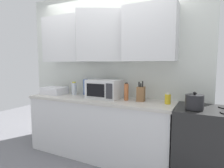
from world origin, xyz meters
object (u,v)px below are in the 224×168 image
object	(u,v)px
kettle	(194,102)
bottle_clear_tall	(74,88)
dish_rack	(54,91)
knife_block	(141,94)
microwave	(104,89)
bottle_spice_jar	(126,92)
stove_range	(209,146)
bottle_yellow_mustard	(168,99)
bottle_blue_cleaner	(86,87)

from	to	relation	value
kettle	bottle_clear_tall	size ratio (longest dim) A/B	0.90
dish_rack	knife_block	distance (m)	1.52
microwave	bottle_spice_jar	distance (m)	0.36
microwave	knife_block	xyz separation A→B (m)	(0.56, 0.02, -0.04)
microwave	knife_block	bearing A→B (deg)	2.10
microwave	dish_rack	distance (m)	0.96
stove_range	microwave	xyz separation A→B (m)	(-1.42, 0.06, 0.59)
stove_range	kettle	xyz separation A→B (m)	(-0.17, -0.14, 0.54)
knife_block	bottle_clear_tall	bearing A→B (deg)	178.33
knife_block	stove_range	bearing A→B (deg)	-5.52
bottle_yellow_mustard	bottle_clear_tall	xyz separation A→B (m)	(-1.54, 0.06, 0.04)
kettle	bottle_yellow_mustard	distance (m)	0.38
knife_block	kettle	bearing A→B (deg)	-17.92
kettle	bottle_clear_tall	xyz separation A→B (m)	(-1.86, 0.26, 0.01)
dish_rack	stove_range	bearing A→B (deg)	-0.48
stove_range	kettle	world-z (taller)	kettle
microwave	bottle_spice_jar	xyz separation A→B (m)	(0.36, -0.01, -0.02)
dish_rack	microwave	bearing A→B (deg)	2.54
knife_block	bottle_spice_jar	distance (m)	0.21
bottle_blue_cleaner	kettle	bearing A→B (deg)	-12.06
bottle_yellow_mustard	microwave	bearing A→B (deg)	179.91
kettle	microwave	distance (m)	1.27
microwave	dish_rack	world-z (taller)	microwave
dish_rack	bottle_yellow_mustard	xyz separation A→B (m)	(1.89, 0.04, 0.01)
dish_rack	bottle_spice_jar	bearing A→B (deg)	1.44
bottle_spice_jar	bottle_clear_tall	xyz separation A→B (m)	(-0.97, 0.06, -0.02)
knife_block	dish_rack	bearing A→B (deg)	-177.62
bottle_blue_cleaner	bottle_spice_jar	world-z (taller)	bottle_blue_cleaner
stove_range	bottle_spice_jar	bearing A→B (deg)	177.15
microwave	bottle_yellow_mustard	world-z (taller)	microwave
bottle_yellow_mustard	bottle_clear_tall	size ratio (longest dim) A/B	0.64
bottle_yellow_mustard	bottle_spice_jar	bearing A→B (deg)	-179.19
dish_rack	knife_block	xyz separation A→B (m)	(1.52, 0.06, 0.04)
microwave	bottle_blue_cleaner	bearing A→B (deg)	160.24
stove_range	knife_block	bearing A→B (deg)	174.48
kettle	knife_block	xyz separation A→B (m)	(-0.69, 0.22, 0.01)
kettle	bottle_yellow_mustard	world-z (taller)	kettle
bottle_blue_cleaner	microwave	bearing A→B (deg)	-19.76
bottle_spice_jar	knife_block	bearing A→B (deg)	8.35
knife_block	bottle_blue_cleaner	distance (m)	1.02
dish_rack	kettle	bearing A→B (deg)	-4.14
stove_range	knife_block	distance (m)	1.02
kettle	bottle_blue_cleaner	distance (m)	1.74
microwave	kettle	bearing A→B (deg)	-9.17
dish_rack	bottle_blue_cleaner	xyz separation A→B (m)	(0.51, 0.20, 0.07)
microwave	bottle_yellow_mustard	size ratio (longest dim) A/B	3.42
bottle_blue_cleaner	bottle_spice_jar	size ratio (longest dim) A/B	1.11
kettle	bottle_yellow_mustard	size ratio (longest dim) A/B	1.40
stove_range	knife_block	size ratio (longest dim) A/B	3.22
stove_range	bottle_yellow_mustard	bearing A→B (deg)	172.96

